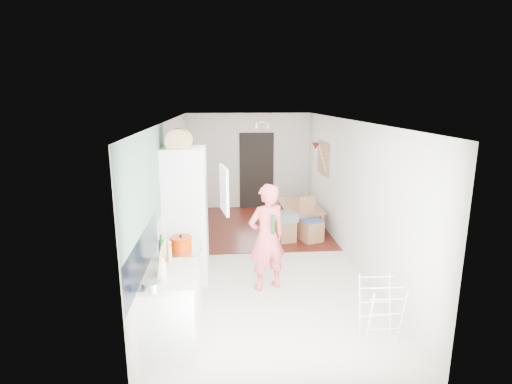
{
  "coord_description": "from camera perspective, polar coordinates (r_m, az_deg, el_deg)",
  "views": [
    {
      "loc": [
        -0.65,
        -6.87,
        2.88
      ],
      "look_at": [
        -0.08,
        0.2,
        1.2
      ],
      "focal_mm": 28.0,
      "sensor_mm": 36.0,
      "label": 1
    }
  ],
  "objects": [
    {
      "name": "dining_table",
      "position": [
        9.13,
        6.41,
        -3.67
      ],
      "size": [
        0.74,
        1.29,
        0.45
      ],
      "primitive_type": "imported",
      "rotation": [
        0.0,
        0.0,
        1.59
      ],
      "color": "#9D6B45",
      "rests_on": "floor"
    },
    {
      "name": "bottle_c",
      "position": [
        4.59,
        -13.18,
        -10.91
      ],
      "size": [
        0.11,
        0.11,
        0.21
      ],
      "primitive_type": "cylinder",
      "rotation": [
        0.0,
        0.0,
        0.33
      ],
      "color": "silver",
      "rests_on": "worktop"
    },
    {
      "name": "bread_bin",
      "position": [
        6.07,
        -10.91,
        7.16
      ],
      "size": [
        0.47,
        0.45,
        0.21
      ],
      "primitive_type": null,
      "rotation": [
        0.0,
        0.0,
        -0.22
      ],
      "color": "tan",
      "rests_on": "fridge_housing"
    },
    {
      "name": "pepper_mill_back",
      "position": [
        5.17,
        -13.22,
        -8.05
      ],
      "size": [
        0.07,
        0.07,
        0.21
      ],
      "primitive_type": "cylinder",
      "rotation": [
        0.0,
        0.0,
        0.26
      ],
      "color": "tan",
      "rests_on": "worktop"
    },
    {
      "name": "pepper_mill_front",
      "position": [
        5.04,
        -12.28,
        -8.58
      ],
      "size": [
        0.07,
        0.07,
        0.22
      ],
      "primitive_type": "cylinder",
      "rotation": [
        0.0,
        0.0,
        -0.18
      ],
      "color": "tan",
      "rests_on": "worktop"
    },
    {
      "name": "drying_rack",
      "position": [
        5.2,
        17.32,
        -15.9
      ],
      "size": [
        0.4,
        0.37,
        0.78
      ],
      "primitive_type": null,
      "rotation": [
        0.0,
        0.0,
        -0.01
      ],
      "color": "white",
      "rests_on": "floor"
    },
    {
      "name": "room_shell",
      "position": [
        7.09,
        0.79,
        0.02
      ],
      "size": [
        3.2,
        7.0,
        2.5
      ],
      "primitive_type": null,
      "color": "beige",
      "rests_on": "ground"
    },
    {
      "name": "stool",
      "position": [
        8.22,
        4.34,
        -5.61
      ],
      "size": [
        0.4,
        0.4,
        0.44
      ],
      "primitive_type": null,
      "rotation": [
        0.0,
        0.0,
        0.22
      ],
      "color": "#9D6B45",
      "rests_on": "floor"
    },
    {
      "name": "wall_sconce",
      "position": [
        9.73,
        8.48,
        6.51
      ],
      "size": [
        0.18,
        0.18,
        0.16
      ],
      "primitive_type": "cone",
      "color": "maroon",
      "rests_on": "room_shell"
    },
    {
      "name": "fridge_housing",
      "position": [
        6.38,
        -10.0,
        -3.33
      ],
      "size": [
        0.66,
        0.66,
        2.15
      ],
      "primitive_type": "cube",
      "color": "white",
      "rests_on": "room_shell"
    },
    {
      "name": "grey_drape",
      "position": [
        8.12,
        4.28,
        -3.55
      ],
      "size": [
        0.5,
        0.5,
        0.18
      ],
      "primitive_type": "cube",
      "rotation": [
        0.0,
        0.0,
        0.3
      ],
      "color": "gray",
      "rests_on": "stool"
    },
    {
      "name": "red_casserole",
      "position": [
        5.43,
        -10.66,
        -7.15
      ],
      "size": [
        0.34,
        0.34,
        0.17
      ],
      "primitive_type": "cylinder",
      "rotation": [
        0.0,
        0.0,
        -0.19
      ],
      "color": "#BD2E00",
      "rests_on": "cooker_top"
    },
    {
      "name": "bottle_a",
      "position": [
        5.03,
        -13.32,
        -8.23
      ],
      "size": [
        0.07,
        0.07,
        0.28
      ],
      "primitive_type": "cylinder",
      "rotation": [
        0.0,
        0.0,
        0.03
      ],
      "color": "#174319",
      "rests_on": "worktop"
    },
    {
      "name": "steel_pan",
      "position": [
        4.4,
        -14.73,
        -12.89
      ],
      "size": [
        0.21,
        0.21,
        0.1
      ],
      "primitive_type": "cylinder",
      "rotation": [
        0.0,
        0.0,
        -0.08
      ],
      "color": "silver",
      "rests_on": "worktop"
    },
    {
      "name": "held_bottle",
      "position": [
        5.8,
        2.47,
        -4.66
      ],
      "size": [
        0.06,
        0.06,
        0.28
      ],
      "primitive_type": "cylinder",
      "color": "#174319",
      "rests_on": "person"
    },
    {
      "name": "worktop",
      "position": [
        4.8,
        -12.2,
        -11.51
      ],
      "size": [
        0.62,
        0.92,
        0.06
      ],
      "primitive_type": "cube",
      "color": "beige",
      "rests_on": "room_shell"
    },
    {
      "name": "chopping_boards",
      "position": [
        4.63,
        -13.28,
        -9.42
      ],
      "size": [
        0.11,
        0.29,
        0.39
      ],
      "primitive_type": null,
      "rotation": [
        0.0,
        0.0,
        0.24
      ],
      "color": "tan",
      "rests_on": "worktop"
    },
    {
      "name": "sage_wall_panel",
      "position": [
        5.06,
        -15.19,
        1.11
      ],
      "size": [
        0.02,
        3.0,
        1.3
      ],
      "primitive_type": "cube",
      "color": "slate",
      "rests_on": "room_shell"
    },
    {
      "name": "floor",
      "position": [
        7.47,
        0.76,
        -9.34
      ],
      "size": [
        3.2,
        7.0,
        0.01
      ],
      "primitive_type": "cube",
      "color": "beige",
      "rests_on": "ground"
    },
    {
      "name": "fridge_interior",
      "position": [
        6.24,
        -7.34,
        0.9
      ],
      "size": [
        0.02,
        0.52,
        0.66
      ],
      "primitive_type": "cube",
      "color": "white",
      "rests_on": "room_shell"
    },
    {
      "name": "bottle_b",
      "position": [
        5.08,
        -13.3,
        -8.21
      ],
      "size": [
        0.06,
        0.06,
        0.26
      ],
      "primitive_type": "cylinder",
      "rotation": [
        0.0,
        0.0,
        -0.11
      ],
      "color": "#174319",
      "rests_on": "worktop"
    },
    {
      "name": "pinboard_frame",
      "position": [
        9.14,
        9.5,
        4.77
      ],
      "size": [
        0.0,
        0.94,
        0.74
      ],
      "primitive_type": "cube",
      "color": "#9D6B45",
      "rests_on": "room_shell"
    },
    {
      "name": "dining_chair",
      "position": [
        8.22,
        7.94,
        -3.96
      ],
      "size": [
        0.5,
        0.5,
        0.91
      ],
      "primitive_type": null,
      "rotation": [
        0.0,
        0.0,
        0.37
      ],
      "color": "#9D6B45",
      "rests_on": "floor"
    },
    {
      "name": "pinboard",
      "position": [
        9.14,
        9.6,
        4.77
      ],
      "size": [
        0.03,
        0.9,
        0.7
      ],
      "primitive_type": "cube",
      "color": "tan",
      "rests_on": "room_shell"
    },
    {
      "name": "cooker_top",
      "position": [
        5.48,
        -11.2,
        -8.14
      ],
      "size": [
        0.6,
        0.6,
        0.04
      ],
      "primitive_type": "cube",
      "color": "silver",
      "rests_on": "room_shell"
    },
    {
      "name": "base_cabinet",
      "position": [
        5.01,
        -11.93,
        -16.3
      ],
      "size": [
        0.6,
        0.9,
        0.86
      ],
      "primitive_type": "cube",
      "color": "white",
      "rests_on": "room_shell"
    },
    {
      "name": "wood_floor_overlay",
      "position": [
        9.2,
        -0.32,
        -4.88
      ],
      "size": [
        3.2,
        3.3,
        0.01
      ],
      "primitive_type": "cube",
      "color": "#4F1C14",
      "rests_on": "room_shell"
    },
    {
      "name": "tile_splashback",
      "position": [
        4.74,
        -15.8,
        -8.6
      ],
      "size": [
        0.02,
        1.9,
        0.5
      ],
      "primitive_type": "cube",
      "color": "black",
      "rests_on": "room_shell"
    },
    {
      "name": "fridge_door",
      "position": [
        5.94,
        -4.58,
        0.33
      ],
      "size": [
        0.14,
        0.56,
        0.7
      ],
      "primitive_type": "cube",
      "rotation": [
        0.0,
        0.0,
        -1.4
      ],
      "color": "white",
      "rests_on": "room_shell"
    },
    {
      "name": "person",
      "position": [
        6.01,
        1.58,
        -5.16
      ],
      "size": [
        0.84,
        0.7,
        1.95
      ],
      "primitive_type": "imported",
      "rotation": [
        0.0,
        0.0,
        3.52
      ],
      "color": "#E0585A",
      "rests_on": "floor"
    },
    {
      "name": "doorway_recess",
      "position": [
        10.55,
        0.09,
        3.06
      ],
      "size": [
        0.9,
        0.04,
        2.0
      ],
      "primitive_type": "cube",
      "color": "black",
      "rests_on": "room_shell"
    },
    {
      "name": "range_cooker",
      "position": [
        5.66,
        -10.99,
        -12.48
      ],
      "size": [
        0.6,
        0.6,
        0.88
      ],
      "primitive_type": "cube",
      "color": "white",
      "rests_on": "room_shell"
    }
  ]
}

